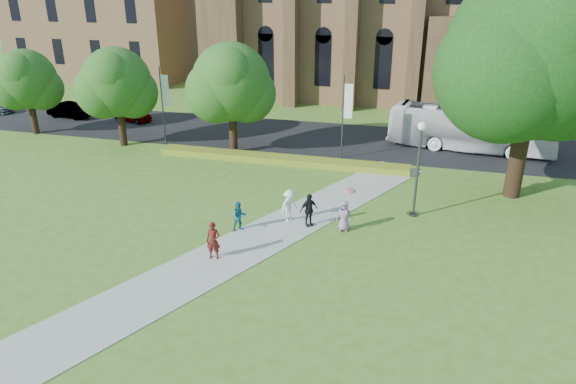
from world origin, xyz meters
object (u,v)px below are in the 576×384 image
(streetlamp, at_px, (419,158))
(pedestrian_0, at_px, (213,241))
(car_1, at_px, (70,110))
(tour_coach, at_px, (470,128))
(car_0, at_px, (133,114))
(large_tree, at_px, (536,52))

(streetlamp, relative_size, pedestrian_0, 2.94)
(streetlamp, xyz_separation_m, car_1, (-32.19, 13.91, -2.57))
(tour_coach, bearing_deg, car_1, 96.38)
(car_0, height_order, pedestrian_0, pedestrian_0)
(large_tree, bearing_deg, car_1, 165.98)
(streetlamp, xyz_separation_m, pedestrian_0, (-8.59, -7.25, -2.37))
(car_0, bearing_deg, large_tree, -92.43)
(car_1, distance_m, pedestrian_0, 31.70)
(streetlamp, height_order, car_1, streetlamp)
(large_tree, bearing_deg, tour_coach, 103.33)
(large_tree, xyz_separation_m, car_1, (-37.69, 9.41, -7.64))
(streetlamp, relative_size, car_0, 1.39)
(streetlamp, relative_size, tour_coach, 0.44)
(pedestrian_0, bearing_deg, large_tree, 30.52)
(streetlamp, distance_m, car_0, 29.58)
(large_tree, relative_size, pedestrian_0, 7.41)
(streetlamp, xyz_separation_m, large_tree, (5.50, 4.50, 5.07))
(tour_coach, bearing_deg, large_tree, -159.30)
(car_0, bearing_deg, tour_coach, -76.99)
(tour_coach, distance_m, pedestrian_0, 23.81)
(car_1, bearing_deg, streetlamp, -107.26)
(tour_coach, distance_m, car_0, 29.22)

